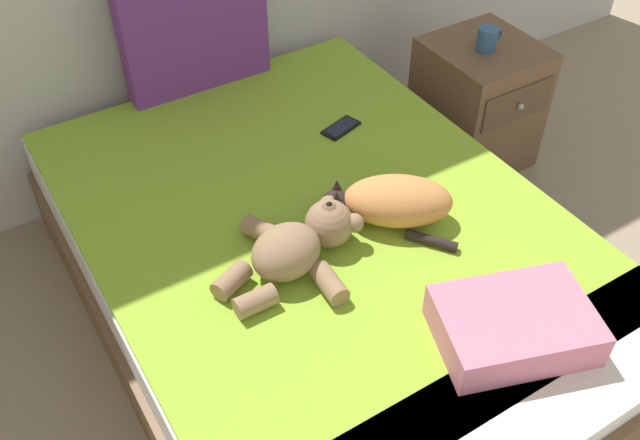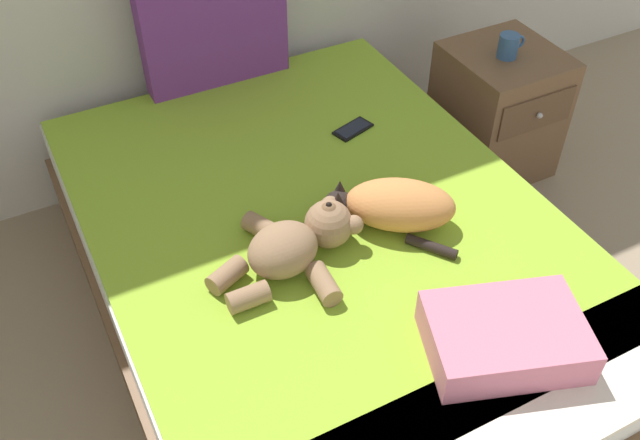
{
  "view_description": "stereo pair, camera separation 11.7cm",
  "coord_description": "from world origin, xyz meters",
  "px_view_note": "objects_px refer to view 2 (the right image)",
  "views": [
    {
      "loc": [
        0.88,
        1.91,
        1.98
      ],
      "look_at": [
        1.69,
        3.21,
        0.55
      ],
      "focal_mm": 39.26,
      "sensor_mm": 36.0,
      "label": 1
    },
    {
      "loc": [
        0.99,
        1.85,
        1.98
      ],
      "look_at": [
        1.69,
        3.21,
        0.55
      ],
      "focal_mm": 39.26,
      "sensor_mm": 36.0,
      "label": 2
    }
  ],
  "objects_px": {
    "bed": "(323,270)",
    "nightstand": "(497,111)",
    "cell_phone": "(353,129)",
    "patterned_cushion": "(213,21)",
    "throw_pillow": "(505,337)",
    "mug": "(509,46)",
    "teddy_bear": "(296,244)",
    "cat": "(394,205)"
  },
  "relations": [
    {
      "from": "bed",
      "to": "nightstand",
      "type": "height_order",
      "value": "nightstand"
    },
    {
      "from": "bed",
      "to": "cell_phone",
      "type": "distance_m",
      "value": 0.55
    },
    {
      "from": "patterned_cushion",
      "to": "nightstand",
      "type": "xyz_separation_m",
      "value": [
        1.06,
        -0.48,
        -0.45
      ]
    },
    {
      "from": "patterned_cushion",
      "to": "nightstand",
      "type": "bearing_deg",
      "value": -24.19
    },
    {
      "from": "cell_phone",
      "to": "patterned_cushion",
      "type": "bearing_deg",
      "value": 119.23
    },
    {
      "from": "throw_pillow",
      "to": "mug",
      "type": "xyz_separation_m",
      "value": [
        0.87,
        1.09,
        0.07
      ]
    },
    {
      "from": "bed",
      "to": "throw_pillow",
      "type": "height_order",
      "value": "throw_pillow"
    },
    {
      "from": "teddy_bear",
      "to": "cat",
      "type": "bearing_deg",
      "value": 1.51
    },
    {
      "from": "patterned_cushion",
      "to": "mug",
      "type": "height_order",
      "value": "patterned_cushion"
    },
    {
      "from": "teddy_bear",
      "to": "throw_pillow",
      "type": "bearing_deg",
      "value": -58.24
    },
    {
      "from": "bed",
      "to": "cat",
      "type": "relative_size",
      "value": 4.92
    },
    {
      "from": "nightstand",
      "to": "mug",
      "type": "height_order",
      "value": "mug"
    },
    {
      "from": "bed",
      "to": "mug",
      "type": "distance_m",
      "value": 1.19
    },
    {
      "from": "cat",
      "to": "teddy_bear",
      "type": "bearing_deg",
      "value": -178.49
    },
    {
      "from": "patterned_cushion",
      "to": "cell_phone",
      "type": "bearing_deg",
      "value": -60.77
    },
    {
      "from": "cat",
      "to": "mug",
      "type": "distance_m",
      "value": 1.02
    },
    {
      "from": "bed",
      "to": "mug",
      "type": "relative_size",
      "value": 16.46
    },
    {
      "from": "teddy_bear",
      "to": "nightstand",
      "type": "bearing_deg",
      "value": 24.88
    },
    {
      "from": "bed",
      "to": "cat",
      "type": "distance_m",
      "value": 0.38
    },
    {
      "from": "cat",
      "to": "nightstand",
      "type": "bearing_deg",
      "value": 32.23
    },
    {
      "from": "teddy_bear",
      "to": "mug",
      "type": "height_order",
      "value": "mug"
    },
    {
      "from": "patterned_cushion",
      "to": "teddy_bear",
      "type": "bearing_deg",
      "value": -98.87
    },
    {
      "from": "cat",
      "to": "teddy_bear",
      "type": "distance_m",
      "value": 0.34
    },
    {
      "from": "nightstand",
      "to": "mug",
      "type": "distance_m",
      "value": 0.33
    },
    {
      "from": "cell_phone",
      "to": "throw_pillow",
      "type": "height_order",
      "value": "throw_pillow"
    },
    {
      "from": "cat",
      "to": "cell_phone",
      "type": "relative_size",
      "value": 2.47
    },
    {
      "from": "teddy_bear",
      "to": "nightstand",
      "type": "height_order",
      "value": "teddy_bear"
    },
    {
      "from": "cat",
      "to": "teddy_bear",
      "type": "relative_size",
      "value": 0.81
    },
    {
      "from": "nightstand",
      "to": "cell_phone",
      "type": "bearing_deg",
      "value": -174.57
    },
    {
      "from": "cat",
      "to": "cell_phone",
      "type": "bearing_deg",
      "value": 74.84
    },
    {
      "from": "bed",
      "to": "mug",
      "type": "xyz_separation_m",
      "value": [
        1.05,
        0.43,
        0.37
      ]
    },
    {
      "from": "cat",
      "to": "mug",
      "type": "xyz_separation_m",
      "value": [
        0.86,
        0.54,
        0.06
      ]
    },
    {
      "from": "bed",
      "to": "teddy_bear",
      "type": "height_order",
      "value": "teddy_bear"
    },
    {
      "from": "cell_phone",
      "to": "nightstand",
      "type": "height_order",
      "value": "nightstand"
    },
    {
      "from": "cell_phone",
      "to": "mug",
      "type": "distance_m",
      "value": 0.74
    },
    {
      "from": "cell_phone",
      "to": "nightstand",
      "type": "xyz_separation_m",
      "value": [
        0.76,
        0.07,
        -0.2
      ]
    },
    {
      "from": "cell_phone",
      "to": "teddy_bear",
      "type": "bearing_deg",
      "value": -133.45
    },
    {
      "from": "cat",
      "to": "nightstand",
      "type": "relative_size",
      "value": 0.73
    },
    {
      "from": "bed",
      "to": "patterned_cushion",
      "type": "relative_size",
      "value": 3.46
    },
    {
      "from": "bed",
      "to": "cat",
      "type": "height_order",
      "value": "cat"
    },
    {
      "from": "mug",
      "to": "cell_phone",
      "type": "bearing_deg",
      "value": -175.65
    },
    {
      "from": "patterned_cushion",
      "to": "teddy_bear",
      "type": "height_order",
      "value": "patterned_cushion"
    }
  ]
}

